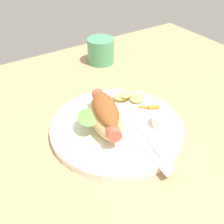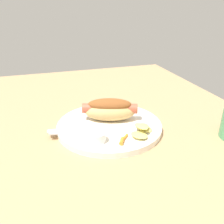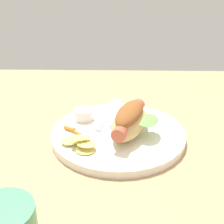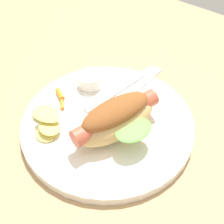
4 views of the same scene
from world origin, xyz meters
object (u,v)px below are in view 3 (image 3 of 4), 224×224
(hot_dog, at_px, (130,120))
(fork, at_px, (107,113))
(knife, at_px, (116,112))
(sauce_ramekin, at_px, (84,114))
(plate, at_px, (118,134))
(chips_pile, at_px, (80,143))
(carrot_garnish, at_px, (72,130))

(hot_dog, xyz_separation_m, fork, (-0.05, 0.09, -0.03))
(hot_dog, bearing_deg, knife, -144.33)
(knife, bearing_deg, sauce_ramekin, -57.86)
(plate, distance_m, sauce_ramekin, 0.10)
(chips_pile, distance_m, carrot_garnish, 0.06)
(sauce_ramekin, distance_m, chips_pile, 0.12)
(plate, xyz_separation_m, fork, (-0.03, 0.08, 0.01))
(sauce_ramekin, relative_size, knife, 0.29)
(plate, bearing_deg, sauce_ramekin, 145.09)
(plate, xyz_separation_m, chips_pile, (-0.07, -0.06, 0.02))
(hot_dog, bearing_deg, chips_pile, -42.22)
(plate, bearing_deg, fork, 107.61)
(sauce_ramekin, bearing_deg, knife, 26.49)
(knife, relative_size, chips_pile, 1.80)
(chips_pile, height_order, carrot_garnish, chips_pile)
(plate, bearing_deg, chips_pile, -139.10)
(plate, distance_m, chips_pile, 0.10)
(plate, height_order, sauce_ramekin, sauce_ramekin)
(plate, bearing_deg, knife, 93.87)
(plate, distance_m, fork, 0.09)
(hot_dog, distance_m, sauce_ramekin, 0.12)
(carrot_garnish, bearing_deg, fork, 50.80)
(fork, relative_size, chips_pile, 2.02)
(fork, relative_size, knife, 1.12)
(carrot_garnish, bearing_deg, plate, 3.19)
(hot_dog, distance_m, chips_pile, 0.12)
(carrot_garnish, bearing_deg, hot_dog, -1.25)
(hot_dog, bearing_deg, fork, -132.28)
(hot_dog, distance_m, carrot_garnish, 0.13)
(chips_pile, bearing_deg, hot_dog, 29.45)
(chips_pile, relative_size, carrot_garnish, 2.00)
(sauce_ramekin, relative_size, chips_pile, 0.53)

